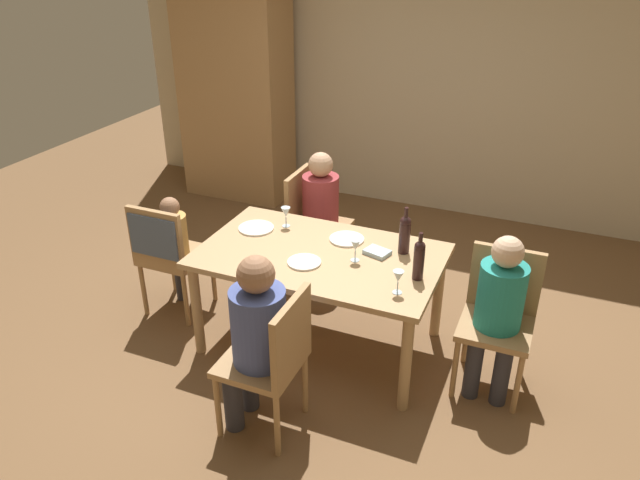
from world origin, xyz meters
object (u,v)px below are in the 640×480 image
object	(u,v)px
person_child_small	(176,242)
wine_bottle_dark_red	(405,233)
chair_right_end	(499,310)
wine_glass_near_right	(286,213)
person_man_bearded	(324,208)
wine_glass_centre	(355,246)
person_man_guest	(255,332)
dinner_plate_guest_left	(256,228)
chair_far_left	(311,218)
chair_left_end	(164,247)
wine_bottle_tall_green	(419,259)
dining_table	(320,264)
dinner_plate_host	(304,262)
dinner_plate_guest_right	(347,239)
wine_glass_near_left	(398,277)
person_woman_host	(499,306)
armoire_cabinet	(236,94)
chair_near	(274,356)

from	to	relation	value
person_child_small	wine_bottle_dark_red	bearing A→B (deg)	6.97
chair_right_end	wine_glass_near_right	distance (m)	1.61
person_man_bearded	wine_glass_centre	distance (m)	1.07
person_man_guest	dinner_plate_guest_left	bearing A→B (deg)	27.77
chair_far_left	chair_left_end	bearing A→B (deg)	-36.53
chair_right_end	wine_bottle_tall_green	distance (m)	0.62
dining_table	wine_glass_centre	size ratio (longest dim) A/B	10.82
dinner_plate_host	dining_table	bearing A→B (deg)	75.15
person_man_guest	wine_bottle_dark_red	bearing A→B (deg)	-25.92
chair_left_end	dinner_plate_guest_right	world-z (taller)	chair_left_end
dining_table	dinner_plate_guest_right	bearing A→B (deg)	69.00
dinner_plate_guest_left	wine_glass_near_left	bearing A→B (deg)	-19.95
chair_left_end	person_man_guest	bearing A→B (deg)	-32.75
chair_far_left	person_child_small	bearing A→B (deg)	-41.03
person_child_small	wine_glass_near_right	distance (m)	0.88
person_man_guest	person_child_small	world-z (taller)	person_man_guest
dining_table	wine_glass_centre	bearing A→B (deg)	0.24
wine_bottle_tall_green	wine_glass_near_left	size ratio (longest dim) A/B	2.13
chair_right_end	person_man_guest	world-z (taller)	person_man_guest
chair_left_end	person_woman_host	xyz separation A→B (m)	(2.37, 0.10, 0.04)
armoire_cabinet	person_man_bearded	distance (m)	2.13
dining_table	dinner_plate_host	distance (m)	0.19
person_man_bearded	person_man_guest	xyz separation A→B (m)	(0.31, -1.74, 0.02)
chair_left_end	chair_far_left	bearing A→B (deg)	53.47
chair_left_end	person_man_guest	size ratio (longest dim) A/B	0.80
person_man_guest	dinner_plate_guest_left	distance (m)	1.16
person_woman_host	dinner_plate_host	world-z (taller)	person_woman_host
wine_bottle_dark_red	wine_glass_near_right	bearing A→B (deg)	176.64
person_man_bearded	wine_glass_near_right	size ratio (longest dim) A/B	7.43
chair_right_end	dining_table	bearing A→B (deg)	4.20
person_woman_host	dinner_plate_guest_left	bearing A→B (deg)	-5.98
wine_glass_near_left	dinner_plate_guest_right	distance (m)	0.74
chair_right_end	person_man_guest	bearing A→B (deg)	38.30
dining_table	wine_glass_near_right	distance (m)	0.52
person_child_small	dinner_plate_host	bearing A→B (deg)	-9.22
wine_bottle_dark_red	wine_glass_near_left	bearing A→B (deg)	-78.13
wine_glass_centre	dinner_plate_host	world-z (taller)	wine_glass_centre
chair_far_left	person_child_small	xyz separation A→B (m)	(-0.74, -0.85, 0.03)
wine_glass_centre	dinner_plate_guest_right	size ratio (longest dim) A/B	0.61
chair_far_left	chair_left_end	world-z (taller)	same
chair_near	person_man_guest	bearing A→B (deg)	90.00
wine_bottle_dark_red	wine_glass_near_left	xyz separation A→B (m)	(0.11, -0.50, -0.04)
chair_far_left	dinner_plate_host	world-z (taller)	chair_far_left
dining_table	wine_glass_near_right	xyz separation A→B (m)	(-0.39, 0.28, 0.19)
person_man_bearded	wine_bottle_tall_green	xyz separation A→B (m)	(1.02, -0.93, 0.23)
chair_right_end	person_woman_host	size ratio (longest dim) A/B	0.84
chair_near	wine_glass_near_right	xyz separation A→B (m)	(-0.47, 1.15, 0.30)
chair_far_left	dinner_plate_host	xyz separation A→B (m)	(0.41, -1.03, 0.21)
wine_bottle_dark_red	wine_glass_near_left	world-z (taller)	wine_bottle_dark_red
dining_table	chair_far_left	bearing A→B (deg)	117.35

